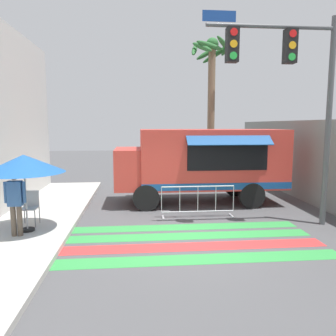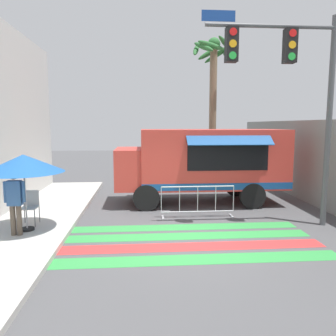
{
  "view_description": "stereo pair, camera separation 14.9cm",
  "coord_description": "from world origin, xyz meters",
  "px_view_note": "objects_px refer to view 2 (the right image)",
  "views": [
    {
      "loc": [
        -1.36,
        -8.0,
        2.91
      ],
      "look_at": [
        -0.36,
        2.58,
        1.51
      ],
      "focal_mm": 35.0,
      "sensor_mm": 36.0,
      "label": 1
    },
    {
      "loc": [
        -1.21,
        -8.01,
        2.91
      ],
      "look_at": [
        -0.36,
        2.58,
        1.51
      ],
      "focal_mm": 35.0,
      "sensor_mm": 36.0,
      "label": 2
    }
  ],
  "objects_px": {
    "folding_chair": "(30,204)",
    "patio_umbrella": "(24,164)",
    "vendor_person": "(15,199)",
    "food_truck": "(199,160)",
    "palm_tree": "(213,82)",
    "traffic_signal_pole": "(290,76)",
    "barricade_front": "(198,202)"
  },
  "relations": [
    {
      "from": "folding_chair",
      "to": "vendor_person",
      "type": "xyz_separation_m",
      "value": [
        -0.03,
        -0.97,
        0.36
      ]
    },
    {
      "from": "barricade_front",
      "to": "food_truck",
      "type": "bearing_deg",
      "value": 78.98
    },
    {
      "from": "folding_chair",
      "to": "traffic_signal_pole",
      "type": "bearing_deg",
      "value": -16.52
    },
    {
      "from": "barricade_front",
      "to": "vendor_person",
      "type": "bearing_deg",
      "value": -160.8
    },
    {
      "from": "palm_tree",
      "to": "traffic_signal_pole",
      "type": "bearing_deg",
      "value": -84.87
    },
    {
      "from": "food_truck",
      "to": "traffic_signal_pole",
      "type": "height_order",
      "value": "traffic_signal_pole"
    },
    {
      "from": "traffic_signal_pole",
      "to": "palm_tree",
      "type": "height_order",
      "value": "palm_tree"
    },
    {
      "from": "barricade_front",
      "to": "traffic_signal_pole",
      "type": "bearing_deg",
      "value": -25.36
    },
    {
      "from": "food_truck",
      "to": "barricade_front",
      "type": "bearing_deg",
      "value": -101.02
    },
    {
      "from": "folding_chair",
      "to": "patio_umbrella",
      "type": "bearing_deg",
      "value": -94.83
    },
    {
      "from": "food_truck",
      "to": "folding_chair",
      "type": "bearing_deg",
      "value": -152.86
    },
    {
      "from": "vendor_person",
      "to": "barricade_front",
      "type": "relative_size",
      "value": 0.71
    },
    {
      "from": "folding_chair",
      "to": "palm_tree",
      "type": "height_order",
      "value": "palm_tree"
    },
    {
      "from": "traffic_signal_pole",
      "to": "vendor_person",
      "type": "height_order",
      "value": "traffic_signal_pole"
    },
    {
      "from": "folding_chair",
      "to": "barricade_front",
      "type": "xyz_separation_m",
      "value": [
        4.9,
        0.75,
        -0.2
      ]
    },
    {
      "from": "traffic_signal_pole",
      "to": "barricade_front",
      "type": "relative_size",
      "value": 2.53
    },
    {
      "from": "traffic_signal_pole",
      "to": "vendor_person",
      "type": "relative_size",
      "value": 3.58
    },
    {
      "from": "patio_umbrella",
      "to": "palm_tree",
      "type": "relative_size",
      "value": 0.29
    },
    {
      "from": "vendor_person",
      "to": "palm_tree",
      "type": "bearing_deg",
      "value": 36.85
    },
    {
      "from": "folding_chair",
      "to": "palm_tree",
      "type": "relative_size",
      "value": 0.13
    },
    {
      "from": "food_truck",
      "to": "palm_tree",
      "type": "relative_size",
      "value": 0.88
    },
    {
      "from": "food_truck",
      "to": "traffic_signal_pole",
      "type": "relative_size",
      "value": 1.05
    },
    {
      "from": "traffic_signal_pole",
      "to": "palm_tree",
      "type": "xyz_separation_m",
      "value": [
        -0.63,
        6.96,
        0.7
      ]
    },
    {
      "from": "palm_tree",
      "to": "patio_umbrella",
      "type": "bearing_deg",
      "value": -132.13
    },
    {
      "from": "vendor_person",
      "to": "palm_tree",
      "type": "height_order",
      "value": "palm_tree"
    },
    {
      "from": "traffic_signal_pole",
      "to": "barricade_front",
      "type": "height_order",
      "value": "traffic_signal_pole"
    },
    {
      "from": "barricade_front",
      "to": "palm_tree",
      "type": "relative_size",
      "value": 0.33
    },
    {
      "from": "vendor_person",
      "to": "food_truck",
      "type": "bearing_deg",
      "value": 22.75
    },
    {
      "from": "traffic_signal_pole",
      "to": "patio_umbrella",
      "type": "xyz_separation_m",
      "value": [
        -7.14,
        -0.23,
        -2.32
      ]
    },
    {
      "from": "folding_chair",
      "to": "vendor_person",
      "type": "bearing_deg",
      "value": -105.75
    },
    {
      "from": "barricade_front",
      "to": "patio_umbrella",
      "type": "bearing_deg",
      "value": -164.44
    },
    {
      "from": "vendor_person",
      "to": "barricade_front",
      "type": "distance_m",
      "value": 5.25
    }
  ]
}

